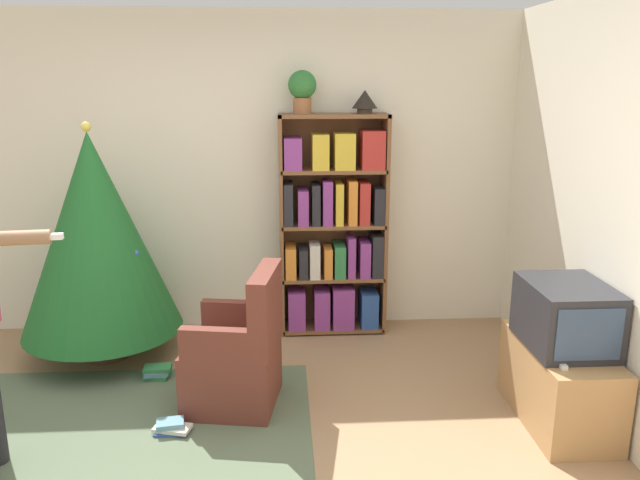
% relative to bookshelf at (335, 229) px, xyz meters
% --- Properties ---
extents(ground_plane, '(14.00, 14.00, 0.00)m').
position_rel_bookshelf_xyz_m(ground_plane, '(-0.78, -1.98, -0.87)').
color(ground_plane, '#9E7A56').
extents(wall_back, '(8.00, 0.10, 2.60)m').
position_rel_bookshelf_xyz_m(wall_back, '(-0.78, 0.23, 0.43)').
color(wall_back, silver).
rests_on(wall_back, ground_plane).
extents(area_rug, '(2.24, 1.70, 0.01)m').
position_rel_bookshelf_xyz_m(area_rug, '(-1.39, -1.53, -0.87)').
color(area_rug, '#56664C').
rests_on(area_rug, ground_plane).
extents(bookshelf, '(0.87, 0.30, 1.80)m').
position_rel_bookshelf_xyz_m(bookshelf, '(0.00, 0.00, 0.00)').
color(bookshelf, brown).
rests_on(bookshelf, ground_plane).
extents(tv_stand, '(0.45, 0.89, 0.50)m').
position_rel_bookshelf_xyz_m(tv_stand, '(1.26, -1.53, -0.62)').
color(tv_stand, tan).
rests_on(tv_stand, ground_plane).
extents(television, '(0.46, 0.59, 0.39)m').
position_rel_bookshelf_xyz_m(television, '(1.26, -1.53, -0.18)').
color(television, '#28282D').
rests_on(television, tv_stand).
extents(game_remote, '(0.04, 0.12, 0.02)m').
position_rel_bookshelf_xyz_m(game_remote, '(1.13, -1.80, -0.36)').
color(game_remote, white).
rests_on(game_remote, tv_stand).
extents(christmas_tree, '(1.17, 1.17, 1.78)m').
position_rel_bookshelf_xyz_m(christmas_tree, '(-1.79, -0.40, 0.08)').
color(christmas_tree, '#4C3323').
rests_on(christmas_tree, ground_plane).
extents(armchair, '(0.65, 0.65, 0.92)m').
position_rel_bookshelf_xyz_m(armchair, '(-0.72, -1.20, -0.55)').
color(armchair, brown).
rests_on(armchair, ground_plane).
extents(potted_plant, '(0.22, 0.22, 0.33)m').
position_rel_bookshelf_xyz_m(potted_plant, '(-0.26, 0.01, 1.12)').
color(potted_plant, '#935B38').
rests_on(potted_plant, bookshelf).
extents(table_lamp, '(0.20, 0.20, 0.18)m').
position_rel_bookshelf_xyz_m(table_lamp, '(0.23, 0.01, 1.03)').
color(table_lamp, '#473828').
rests_on(table_lamp, bookshelf).
extents(book_pile_near_tree, '(0.20, 0.16, 0.09)m').
position_rel_bookshelf_xyz_m(book_pile_near_tree, '(-1.33, -0.81, -0.83)').
color(book_pile_near_tree, '#2D7A42').
rests_on(book_pile_near_tree, ground_plane).
extents(book_pile_by_chair, '(0.24, 0.17, 0.07)m').
position_rel_bookshelf_xyz_m(book_pile_by_chair, '(-1.11, -1.53, -0.84)').
color(book_pile_by_chair, '#284C93').
rests_on(book_pile_by_chair, ground_plane).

